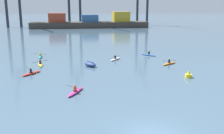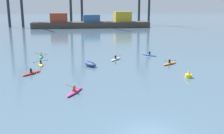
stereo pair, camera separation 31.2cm
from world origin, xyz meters
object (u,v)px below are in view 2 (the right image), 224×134
(kayak_teal, at_px, (41,56))
(kayak_magenta, at_px, (75,91))
(kayak_blue, at_px, (149,55))
(channel_buoy, at_px, (189,75))
(kayak_red, at_px, (32,73))
(capsized_dinghy, at_px, (90,64))
(kayak_yellow, at_px, (41,64))
(kayak_orange, at_px, (170,63))
(kayak_white, at_px, (116,59))
(container_barge, at_px, (92,23))

(kayak_teal, relative_size, kayak_magenta, 1.04)
(kayak_teal, height_order, kayak_blue, same)
(kayak_blue, bearing_deg, channel_buoy, -88.31)
(kayak_teal, bearing_deg, channel_buoy, -40.37)
(channel_buoy, height_order, kayak_red, kayak_red)
(capsized_dinghy, relative_size, kayak_magenta, 0.84)
(kayak_yellow, xyz_separation_m, kayak_blue, (19.38, 5.49, 0.00))
(kayak_magenta, xyz_separation_m, kayak_red, (-5.78, 8.91, -0.00))
(capsized_dinghy, xyz_separation_m, kayak_red, (-8.27, -3.47, -0.18))
(kayak_yellow, bearing_deg, channel_buoy, -28.05)
(capsized_dinghy, relative_size, kayak_blue, 0.91)
(kayak_orange, bearing_deg, kayak_teal, 155.95)
(channel_buoy, bearing_deg, kayak_orange, 86.09)
(channel_buoy, bearing_deg, kayak_white, 119.90)
(kayak_magenta, bearing_deg, kayak_teal, 105.54)
(kayak_magenta, height_order, kayak_red, kayak_red)
(kayak_yellow, bearing_deg, kayak_orange, -7.02)
(capsized_dinghy, distance_m, kayak_magenta, 12.63)
(kayak_orange, bearing_deg, capsized_dinghy, 178.35)
(channel_buoy, bearing_deg, kayak_blue, 91.69)
(container_barge, distance_m, kayak_yellow, 78.57)
(container_barge, relative_size, kayak_yellow, 15.17)
(container_barge, relative_size, kayak_teal, 15.26)
(capsized_dinghy, bearing_deg, channel_buoy, -34.80)
(kayak_teal, relative_size, kayak_red, 1.11)
(kayak_teal, bearing_deg, kayak_white, -19.23)
(kayak_white, height_order, kayak_teal, kayak_white)
(channel_buoy, bearing_deg, kayak_teal, 139.63)
(kayak_red, xyz_separation_m, kayak_orange, (20.96, 3.10, 0.00))
(kayak_yellow, height_order, kayak_blue, same)
(kayak_teal, distance_m, kayak_yellow, 6.97)
(capsized_dinghy, height_order, kayak_red, kayak_red)
(container_barge, distance_m, capsized_dinghy, 79.73)
(kayak_yellow, distance_m, kayak_orange, 20.56)
(kayak_orange, bearing_deg, kayak_red, -171.58)
(kayak_orange, bearing_deg, channel_buoy, -93.91)
(kayak_blue, bearing_deg, kayak_white, -155.62)
(kayak_magenta, bearing_deg, kayak_blue, 54.72)
(capsized_dinghy, xyz_separation_m, kayak_magenta, (-2.49, -12.38, -0.18))
(container_barge, xyz_separation_m, kayak_blue, (5.69, -71.85, -2.13))
(kayak_blue, height_order, kayak_orange, same)
(kayak_white, distance_m, kayak_orange, 9.34)
(kayak_blue, distance_m, kayak_red, 22.82)
(kayak_teal, bearing_deg, capsized_dinghy, -47.02)
(channel_buoy, height_order, kayak_orange, channel_buoy)
(kayak_magenta, height_order, kayak_orange, same)
(container_barge, bearing_deg, kayak_teal, -101.58)
(container_barge, bearing_deg, capsized_dinghy, -94.30)
(kayak_blue, bearing_deg, container_barge, 94.53)
(kayak_white, distance_m, kayak_magenta, 18.33)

